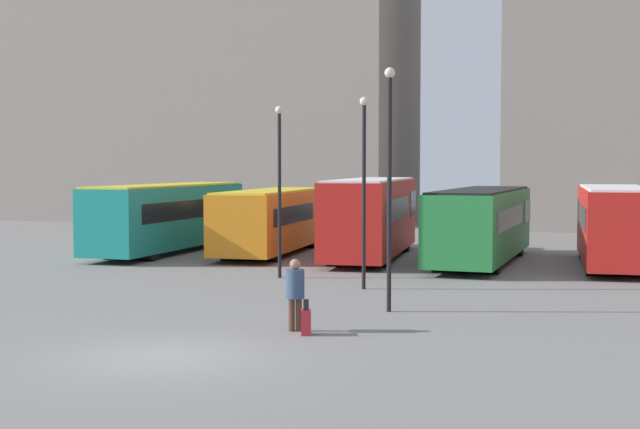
% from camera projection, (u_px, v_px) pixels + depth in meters
% --- Properties ---
extents(ground_plane, '(160.00, 160.00, 0.00)m').
position_uv_depth(ground_plane, '(162.00, 357.00, 18.03)').
color(ground_plane, slate).
extents(bus_0, '(2.68, 11.37, 3.02)m').
position_uv_depth(bus_0, '(169.00, 215.00, 39.60)').
color(bus_0, '#19847F').
rests_on(bus_0, ground_plane).
extents(bus_1, '(2.99, 9.85, 2.79)m').
position_uv_depth(bus_1, '(272.00, 219.00, 38.87)').
color(bus_1, orange).
rests_on(bus_1, ground_plane).
extents(bus_2, '(3.10, 10.26, 3.30)m').
position_uv_depth(bus_2, '(371.00, 215.00, 36.98)').
color(bus_2, red).
rests_on(bus_2, ground_plane).
extents(bus_3, '(3.20, 10.70, 2.93)m').
position_uv_depth(bus_3, '(482.00, 223.00, 35.05)').
color(bus_3, '#237A38').
rests_on(bus_3, ground_plane).
extents(bus_4, '(2.79, 9.16, 3.05)m').
position_uv_depth(bus_4, '(615.00, 224.00, 33.66)').
color(bus_4, red).
rests_on(bus_4, ground_plane).
extents(traveler, '(0.55, 0.55, 1.70)m').
position_uv_depth(traveler, '(295.00, 288.00, 20.76)').
color(traveler, '#4C3828').
rests_on(traveler, ground_plane).
extents(suitcase, '(0.33, 0.44, 0.84)m').
position_uv_depth(suitcase, '(306.00, 322.00, 20.36)').
color(suitcase, '#B7232D').
rests_on(suitcase, ground_plane).
extents(lamp_post_0, '(0.28, 0.28, 6.43)m').
position_uv_depth(lamp_post_0, '(389.00, 171.00, 23.36)').
color(lamp_post_0, black).
rests_on(lamp_post_0, ground_plane).
extents(lamp_post_1, '(0.28, 0.28, 5.99)m').
position_uv_depth(lamp_post_1, '(364.00, 177.00, 27.65)').
color(lamp_post_1, black).
rests_on(lamp_post_1, ground_plane).
extents(lamp_post_2, '(0.28, 0.28, 5.89)m').
position_uv_depth(lamp_post_2, '(279.00, 177.00, 30.41)').
color(lamp_post_2, black).
rests_on(lamp_post_2, ground_plane).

